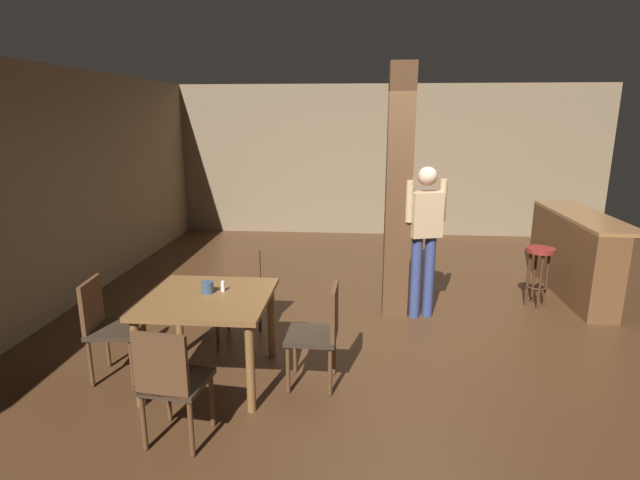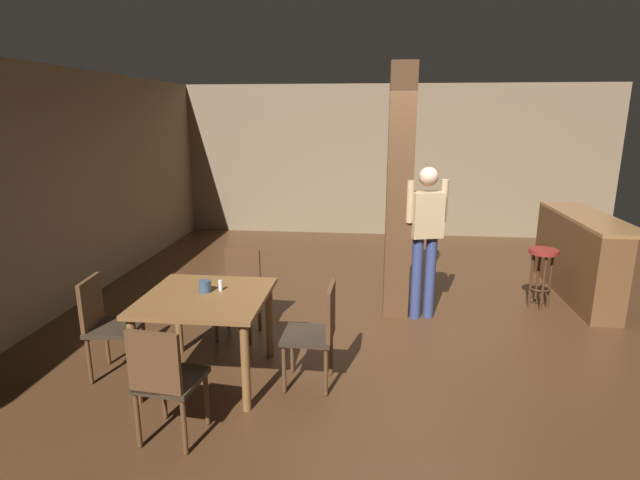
{
  "view_description": "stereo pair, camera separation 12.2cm",
  "coord_description": "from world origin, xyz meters",
  "px_view_note": "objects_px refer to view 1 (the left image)",
  "views": [
    {
      "loc": [
        -0.49,
        -5.05,
        2.27
      ],
      "look_at": [
        -0.93,
        0.08,
        0.96
      ],
      "focal_mm": 28.0,
      "sensor_mm": 36.0,
      "label": 1
    },
    {
      "loc": [
        -0.37,
        -5.04,
        2.27
      ],
      "look_at": [
        -0.93,
        0.08,
        0.96
      ],
      "focal_mm": 28.0,
      "sensor_mm": 36.0,
      "label": 2
    }
  ],
  "objects_px": {
    "chair_north": "(240,290)",
    "chair_west": "(107,323)",
    "chair_east": "(321,330)",
    "bar_stool_near": "(539,263)",
    "bar_counter": "(572,253)",
    "napkin_cup": "(208,287)",
    "chair_south": "(171,380)",
    "standing_person": "(425,232)",
    "dining_table": "(209,309)",
    "salt_shaker": "(223,286)"
  },
  "relations": [
    {
      "from": "dining_table",
      "to": "salt_shaker",
      "type": "relative_size",
      "value": 11.07
    },
    {
      "from": "dining_table",
      "to": "salt_shaker",
      "type": "bearing_deg",
      "value": 51.38
    },
    {
      "from": "salt_shaker",
      "to": "bar_counter",
      "type": "relative_size",
      "value": 0.05
    },
    {
      "from": "chair_north",
      "to": "napkin_cup",
      "type": "distance_m",
      "value": 0.9
    },
    {
      "from": "chair_south",
      "to": "salt_shaker",
      "type": "height_order",
      "value": "chair_south"
    },
    {
      "from": "napkin_cup",
      "to": "bar_counter",
      "type": "bearing_deg",
      "value": 31.6
    },
    {
      "from": "salt_shaker",
      "to": "napkin_cup",
      "type": "bearing_deg",
      "value": -158.73
    },
    {
      "from": "napkin_cup",
      "to": "standing_person",
      "type": "bearing_deg",
      "value": 36.96
    },
    {
      "from": "chair_west",
      "to": "bar_counter",
      "type": "bearing_deg",
      "value": 27.75
    },
    {
      "from": "dining_table",
      "to": "chair_north",
      "type": "xyz_separation_m",
      "value": [
        0.04,
        0.91,
        -0.15
      ]
    },
    {
      "from": "dining_table",
      "to": "salt_shaker",
      "type": "xyz_separation_m",
      "value": [
        0.1,
        0.12,
        0.16
      ]
    },
    {
      "from": "dining_table",
      "to": "napkin_cup",
      "type": "bearing_deg",
      "value": 108.49
    },
    {
      "from": "chair_west",
      "to": "napkin_cup",
      "type": "distance_m",
      "value": 0.94
    },
    {
      "from": "chair_south",
      "to": "standing_person",
      "type": "relative_size",
      "value": 0.52
    },
    {
      "from": "chair_east",
      "to": "napkin_cup",
      "type": "distance_m",
      "value": 1.03
    },
    {
      "from": "napkin_cup",
      "to": "bar_counter",
      "type": "height_order",
      "value": "bar_counter"
    },
    {
      "from": "salt_shaker",
      "to": "bar_stool_near",
      "type": "height_order",
      "value": "salt_shaker"
    },
    {
      "from": "chair_south",
      "to": "standing_person",
      "type": "xyz_separation_m",
      "value": [
        1.98,
        2.48,
        0.5
      ]
    },
    {
      "from": "chair_east",
      "to": "standing_person",
      "type": "bearing_deg",
      "value": 57.14
    },
    {
      "from": "dining_table",
      "to": "salt_shaker",
      "type": "distance_m",
      "value": 0.23
    },
    {
      "from": "standing_person",
      "to": "bar_counter",
      "type": "relative_size",
      "value": 0.83
    },
    {
      "from": "chair_east",
      "to": "bar_stool_near",
      "type": "distance_m",
      "value": 3.18
    },
    {
      "from": "dining_table",
      "to": "bar_counter",
      "type": "height_order",
      "value": "bar_counter"
    },
    {
      "from": "napkin_cup",
      "to": "bar_stool_near",
      "type": "distance_m",
      "value": 3.95
    },
    {
      "from": "bar_counter",
      "to": "bar_stool_near",
      "type": "bearing_deg",
      "value": -138.59
    },
    {
      "from": "chair_north",
      "to": "chair_south",
      "type": "height_order",
      "value": "same"
    },
    {
      "from": "bar_counter",
      "to": "napkin_cup",
      "type": "bearing_deg",
      "value": -148.4
    },
    {
      "from": "chair_north",
      "to": "chair_west",
      "type": "relative_size",
      "value": 1.0
    },
    {
      "from": "salt_shaker",
      "to": "chair_south",
      "type": "bearing_deg",
      "value": -95.24
    },
    {
      "from": "chair_east",
      "to": "chair_north",
      "type": "distance_m",
      "value": 1.29
    },
    {
      "from": "chair_south",
      "to": "bar_counter",
      "type": "xyz_separation_m",
      "value": [
        3.98,
        3.44,
        0.02
      ]
    },
    {
      "from": "chair_north",
      "to": "chair_south",
      "type": "distance_m",
      "value": 1.81
    },
    {
      "from": "salt_shaker",
      "to": "bar_counter",
      "type": "bearing_deg",
      "value": 31.89
    },
    {
      "from": "salt_shaker",
      "to": "standing_person",
      "type": "relative_size",
      "value": 0.05
    },
    {
      "from": "chair_south",
      "to": "chair_west",
      "type": "height_order",
      "value": "same"
    },
    {
      "from": "chair_west",
      "to": "bar_counter",
      "type": "relative_size",
      "value": 0.43
    },
    {
      "from": "chair_west",
      "to": "chair_north",
      "type": "bearing_deg",
      "value": 44.77
    },
    {
      "from": "standing_person",
      "to": "chair_north",
      "type": "bearing_deg",
      "value": -160.82
    },
    {
      "from": "chair_east",
      "to": "salt_shaker",
      "type": "bearing_deg",
      "value": 171.7
    },
    {
      "from": "bar_counter",
      "to": "dining_table",
      "type": "bearing_deg",
      "value": -147.48
    },
    {
      "from": "napkin_cup",
      "to": "chair_east",
      "type": "bearing_deg",
      "value": -4.57
    },
    {
      "from": "napkin_cup",
      "to": "salt_shaker",
      "type": "bearing_deg",
      "value": 21.27
    },
    {
      "from": "chair_west",
      "to": "standing_person",
      "type": "bearing_deg",
      "value": 29.22
    },
    {
      "from": "chair_north",
      "to": "chair_east",
      "type": "bearing_deg",
      "value": -45.05
    },
    {
      "from": "chair_north",
      "to": "standing_person",
      "type": "relative_size",
      "value": 0.52
    },
    {
      "from": "chair_west",
      "to": "standing_person",
      "type": "relative_size",
      "value": 0.52
    },
    {
      "from": "bar_stool_near",
      "to": "chair_south",
      "type": "bearing_deg",
      "value": -139.27
    },
    {
      "from": "chair_east",
      "to": "standing_person",
      "type": "xyz_separation_m",
      "value": [
        1.02,
        1.59,
        0.5
      ]
    },
    {
      "from": "chair_east",
      "to": "salt_shaker",
      "type": "relative_size",
      "value": 9.48
    },
    {
      "from": "chair_south",
      "to": "bar_counter",
      "type": "height_order",
      "value": "bar_counter"
    }
  ]
}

